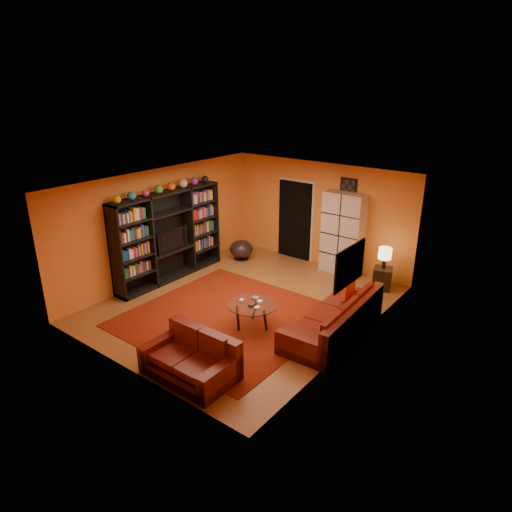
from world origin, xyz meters
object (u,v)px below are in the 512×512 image
Objects in this scene: entertainment_unit at (169,236)px; tv at (170,239)px; storage_cabinet at (343,233)px; sofa at (337,321)px; loveseat at (193,358)px; table_lamp at (385,254)px; bowl_chair at (241,249)px; side_table at (382,278)px; coffee_table at (253,306)px.

tv is (0.05, -0.02, -0.07)m from entertainment_unit.
entertainment_unit reaches higher than storage_cabinet.
entertainment_unit is 1.20× the size of sofa.
table_lamp reaches higher than loveseat.
loveseat is at bearing -59.27° from bowl_chair.
side_table is (4.21, 2.52, -0.73)m from tv.
coffee_table is (3.00, -0.66, -0.61)m from entertainment_unit.
side_table is (1.26, 3.16, -0.19)m from coffee_table.
sofa reaches higher than side_table.
table_lamp is (1.21, -0.30, -0.16)m from storage_cabinet.
entertainment_unit is at bearing 70.18° from tv.
storage_cabinet reaches higher than sofa.
tv is at bearing -136.26° from storage_cabinet.
side_table is at bearing -13.40° from storage_cabinet.
side_table is at bearing -12.86° from loveseat.
coffee_table is at bearing -111.76° from table_lamp.
entertainment_unit reaches higher than tv.
storage_cabinet is (0.05, 3.46, 0.55)m from coffee_table.
coffee_table is 3.50m from storage_cabinet.
storage_cabinet is 3.99× the size of side_table.
table_lamp is (0.00, 0.00, 0.59)m from side_table.
tv is 0.46× the size of storage_cabinet.
storage_cabinet is at bearing 166.00° from table_lamp.
bowl_chair is at bearing -171.90° from table_lamp.
bowl_chair is (-2.50, -0.83, -0.72)m from storage_cabinet.
entertainment_unit is 4.15m from storage_cabinet.
storage_cabinet reaches higher than bowl_chair.
tv reaches higher than loveseat.
entertainment_unit is 3.13m from coffee_table.
entertainment_unit is at bearing -149.62° from side_table.
storage_cabinet reaches higher than loveseat.
entertainment_unit is 3.29× the size of tv.
sofa is 4.00× the size of bowl_chair.
bowl_chair is 1.25× the size of side_table.
entertainment_unit is 5.01m from side_table.
loveseat is 5.11m from bowl_chair.
tv is 4.00m from loveseat.
table_lamp is (-0.16, 2.42, 0.56)m from sofa.
coffee_table is at bearing -102.24° from tv.
side_table is at bearing 90.88° from sofa.
tv is at bearing 52.11° from loveseat.
bowl_chair is (-2.44, 2.63, -0.17)m from coffee_table.
coffee_table is at bearing -155.39° from sofa.
entertainment_unit reaches higher than side_table.
entertainment_unit is at bearing -149.62° from table_lamp.
sofa is at bearing -26.92° from loveseat.
tv is 0.61× the size of loveseat.
tv reaches higher than side_table.
entertainment_unit is 6.18× the size of table_lamp.
tv is at bearing -19.82° from entertainment_unit.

